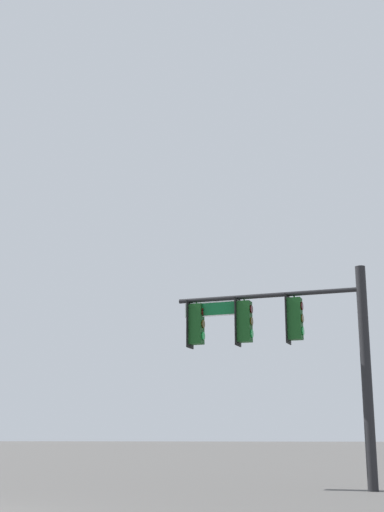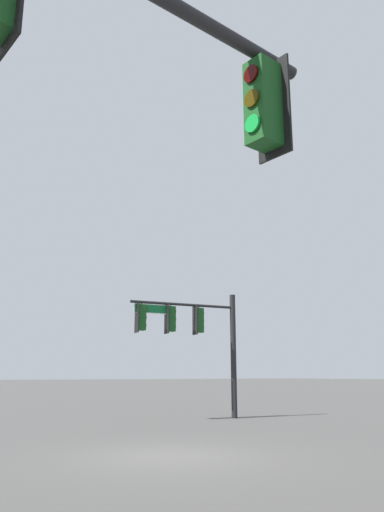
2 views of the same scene
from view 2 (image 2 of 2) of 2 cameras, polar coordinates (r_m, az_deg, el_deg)
ground_plane at (r=12.66m, az=-2.52°, el=-21.93°), size 400.00×400.00×0.00m
signal_pole_near at (r=22.57m, az=0.51°, el=-8.69°), size 5.07×1.16×5.54m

